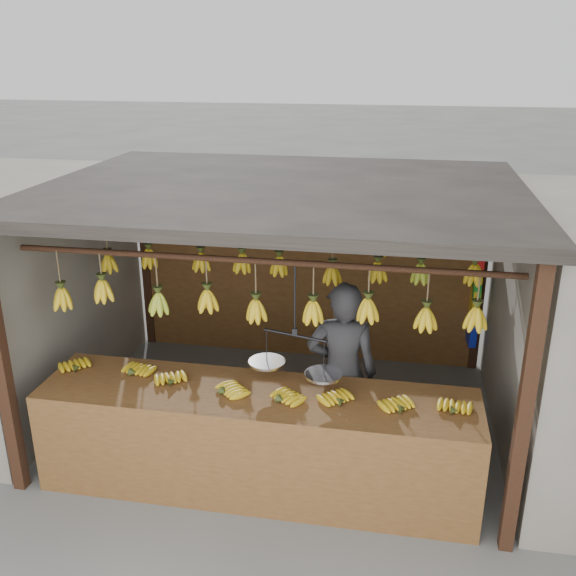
# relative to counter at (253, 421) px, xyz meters

# --- Properties ---
(ground) EXTENTS (80.00, 80.00, 0.00)m
(ground) POSITION_rel_counter_xyz_m (0.00, 1.23, -0.71)
(ground) COLOR #5B5B57
(stall) EXTENTS (4.30, 3.30, 2.40)m
(stall) POSITION_rel_counter_xyz_m (0.00, 1.56, 1.26)
(stall) COLOR black
(stall) RESTS_ON ground
(counter) EXTENTS (3.63, 0.83, 0.96)m
(counter) POSITION_rel_counter_xyz_m (0.00, 0.00, 0.00)
(counter) COLOR brown
(counter) RESTS_ON ground
(hanging_bananas) EXTENTS (3.63, 2.21, 0.39)m
(hanging_bananas) POSITION_rel_counter_xyz_m (0.01, 1.23, 0.91)
(hanging_bananas) COLOR gold
(hanging_bananas) RESTS_ON ground
(balance_scale) EXTENTS (0.79, 0.43, 0.92)m
(balance_scale) POSITION_rel_counter_xyz_m (0.30, 0.23, 0.43)
(balance_scale) COLOR black
(balance_scale) RESTS_ON ground
(vendor) EXTENTS (0.66, 0.46, 1.71)m
(vendor) POSITION_rel_counter_xyz_m (0.65, 0.66, 0.15)
(vendor) COLOR #262628
(vendor) RESTS_ON ground
(bag_bundles) EXTENTS (0.08, 0.26, 1.27)m
(bag_bundles) POSITION_rel_counter_xyz_m (1.94, 2.58, 0.29)
(bag_bundles) COLOR red
(bag_bundles) RESTS_ON ground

